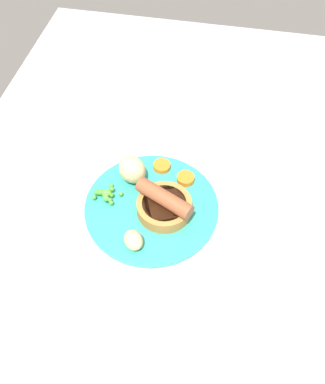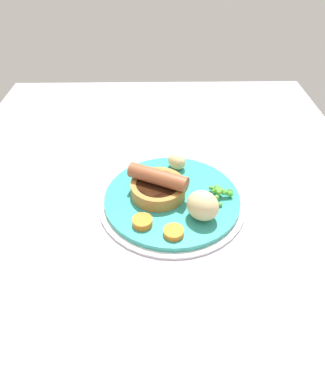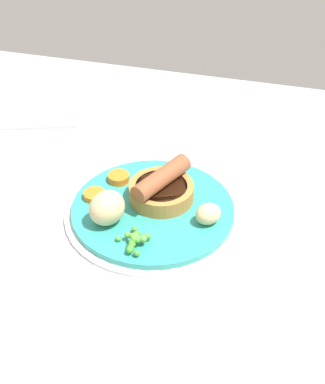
{
  "view_description": "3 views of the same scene",
  "coord_description": "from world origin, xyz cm",
  "px_view_note": "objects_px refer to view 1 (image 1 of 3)",
  "views": [
    {
      "loc": [
        -44.68,
        -7.54,
        63.56
      ],
      "look_at": [
        -2.0,
        0.8,
        6.06
      ],
      "focal_mm": 40.0,
      "sensor_mm": 36.0,
      "label": 1
    },
    {
      "loc": [
        39.31,
        0.04,
        42.22
      ],
      "look_at": [
        -3.22,
        0.75,
        5.98
      ],
      "focal_mm": 32.0,
      "sensor_mm": 36.0,
      "label": 2
    },
    {
      "loc": [
        -22.42,
        68.57,
        61.51
      ],
      "look_at": [
        -5.07,
        1.15,
        6.51
      ],
      "focal_mm": 60.0,
      "sensor_mm": 36.0,
      "label": 3
    }
  ],
  "objects_px": {
    "potato_chunk_0": "(133,240)",
    "pea_pile": "(106,194)",
    "sausage_pudding": "(163,204)",
    "carrot_slice_4": "(162,166)",
    "potato_chunk_1": "(132,170)",
    "fork": "(258,114)",
    "dinner_plate": "(152,208)",
    "carrot_slice_0": "(186,179)"
  },
  "relations": [
    {
      "from": "sausage_pudding",
      "to": "fork",
      "type": "distance_m",
      "value": 0.32
    },
    {
      "from": "dinner_plate",
      "to": "carrot_slice_4",
      "type": "distance_m",
      "value": 0.09
    },
    {
      "from": "potato_chunk_0",
      "to": "carrot_slice_4",
      "type": "xyz_separation_m",
      "value": [
        0.17,
        -0.01,
        -0.01
      ]
    },
    {
      "from": "sausage_pudding",
      "to": "carrot_slice_0",
      "type": "distance_m",
      "value": 0.08
    },
    {
      "from": "sausage_pudding",
      "to": "pea_pile",
      "type": "relative_size",
      "value": 1.99
    },
    {
      "from": "dinner_plate",
      "to": "sausage_pudding",
      "type": "distance_m",
      "value": 0.03
    },
    {
      "from": "potato_chunk_0",
      "to": "potato_chunk_1",
      "type": "bearing_deg",
      "value": 14.03
    },
    {
      "from": "fork",
      "to": "dinner_plate",
      "type": "bearing_deg",
      "value": 131.4
    },
    {
      "from": "dinner_plate",
      "to": "potato_chunk_0",
      "type": "distance_m",
      "value": 0.08
    },
    {
      "from": "dinner_plate",
      "to": "carrot_slice_0",
      "type": "distance_m",
      "value": 0.08
    },
    {
      "from": "potato_chunk_0",
      "to": "potato_chunk_1",
      "type": "relative_size",
      "value": 0.7
    },
    {
      "from": "pea_pile",
      "to": "potato_chunk_0",
      "type": "bearing_deg",
      "value": -140.07
    },
    {
      "from": "dinner_plate",
      "to": "potato_chunk_1",
      "type": "xyz_separation_m",
      "value": [
        0.05,
        0.04,
        0.03
      ]
    },
    {
      "from": "pea_pile",
      "to": "carrot_slice_0",
      "type": "relative_size",
      "value": 1.65
    },
    {
      "from": "dinner_plate",
      "to": "sausage_pudding",
      "type": "xyz_separation_m",
      "value": [
        -0.01,
        -0.02,
        0.03
      ]
    },
    {
      "from": "sausage_pudding",
      "to": "potato_chunk_0",
      "type": "relative_size",
      "value": 2.86
    },
    {
      "from": "carrot_slice_0",
      "to": "carrot_slice_4",
      "type": "distance_m",
      "value": 0.05
    },
    {
      "from": "sausage_pudding",
      "to": "carrot_slice_4",
      "type": "distance_m",
      "value": 0.1
    },
    {
      "from": "pea_pile",
      "to": "potato_chunk_0",
      "type": "height_order",
      "value": "potato_chunk_0"
    },
    {
      "from": "fork",
      "to": "carrot_slice_4",
      "type": "bearing_deg",
      "value": 121.33
    },
    {
      "from": "pea_pile",
      "to": "potato_chunk_0",
      "type": "distance_m",
      "value": 0.11
    },
    {
      "from": "potato_chunk_1",
      "to": "fork",
      "type": "xyz_separation_m",
      "value": [
        0.22,
        -0.21,
        -0.04
      ]
    },
    {
      "from": "carrot_slice_4",
      "to": "fork",
      "type": "distance_m",
      "value": 0.25
    },
    {
      "from": "sausage_pudding",
      "to": "potato_chunk_1",
      "type": "bearing_deg",
      "value": 164.62
    },
    {
      "from": "fork",
      "to": "sausage_pudding",
      "type": "bearing_deg",
      "value": 135.4
    },
    {
      "from": "pea_pile",
      "to": "carrot_slice_4",
      "type": "xyz_separation_m",
      "value": [
        0.08,
        -0.08,
        -0.01
      ]
    },
    {
      "from": "carrot_slice_0",
      "to": "fork",
      "type": "height_order",
      "value": "carrot_slice_0"
    },
    {
      "from": "pea_pile",
      "to": "carrot_slice_4",
      "type": "relative_size",
      "value": 1.66
    },
    {
      "from": "dinner_plate",
      "to": "carrot_slice_4",
      "type": "relative_size",
      "value": 8.04
    },
    {
      "from": "sausage_pudding",
      "to": "fork",
      "type": "relative_size",
      "value": 0.56
    },
    {
      "from": "dinner_plate",
      "to": "potato_chunk_0",
      "type": "relative_size",
      "value": 6.96
    },
    {
      "from": "pea_pile",
      "to": "fork",
      "type": "bearing_deg",
      "value": -41.98
    },
    {
      "from": "dinner_plate",
      "to": "carrot_slice_4",
      "type": "bearing_deg",
      "value": -0.7
    },
    {
      "from": "potato_chunk_0",
      "to": "carrot_slice_0",
      "type": "relative_size",
      "value": 1.15
    },
    {
      "from": "carrot_slice_4",
      "to": "dinner_plate",
      "type": "bearing_deg",
      "value": 179.3
    },
    {
      "from": "potato_chunk_1",
      "to": "sausage_pudding",
      "type": "bearing_deg",
      "value": -130.94
    },
    {
      "from": "sausage_pudding",
      "to": "fork",
      "type": "xyz_separation_m",
      "value": [
        0.28,
        -0.14,
        -0.03
      ]
    },
    {
      "from": "sausage_pudding",
      "to": "potato_chunk_1",
      "type": "relative_size",
      "value": 1.99
    },
    {
      "from": "dinner_plate",
      "to": "fork",
      "type": "distance_m",
      "value": 0.32
    },
    {
      "from": "carrot_slice_0",
      "to": "fork",
      "type": "bearing_deg",
      "value": -29.31
    },
    {
      "from": "pea_pile",
      "to": "carrot_slice_4",
      "type": "distance_m",
      "value": 0.12
    },
    {
      "from": "potato_chunk_0",
      "to": "pea_pile",
      "type": "bearing_deg",
      "value": 39.93
    }
  ]
}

